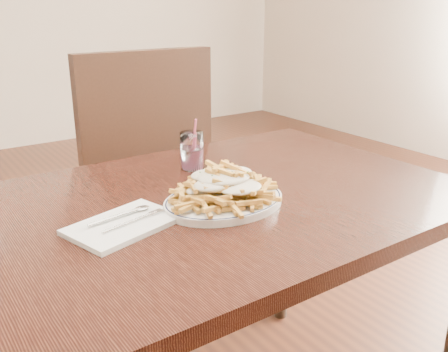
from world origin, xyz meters
TOP-DOWN VIEW (x-y plane):
  - table at (0.00, 0.00)m, footprint 1.20×0.80m
  - chair_far at (0.12, 0.69)m, footprint 0.48×0.48m
  - fries_plate at (-0.01, -0.06)m, footprint 0.34×0.31m
  - loaded_fries at (-0.01, -0.06)m, footprint 0.23×0.18m
  - napkin at (-0.24, -0.04)m, footprint 0.25×0.19m
  - cutlery at (-0.24, -0.03)m, footprint 0.17×0.09m
  - water_glass at (0.07, 0.20)m, footprint 0.06×0.06m

SIDE VIEW (x-z plane):
  - chair_far at x=0.12m, z-range 0.07..1.11m
  - table at x=0.00m, z-range 0.30..1.05m
  - napkin at x=-0.24m, z-range 0.75..0.76m
  - fries_plate at x=-0.01m, z-range 0.75..0.77m
  - cutlery at x=-0.24m, z-range 0.76..0.77m
  - water_glass at x=0.07m, z-range 0.73..0.86m
  - loaded_fries at x=-0.01m, z-range 0.77..0.84m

